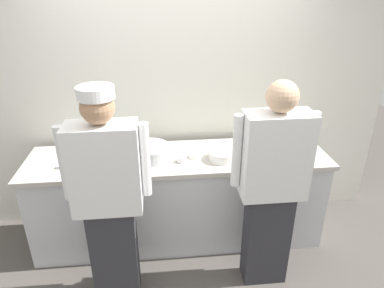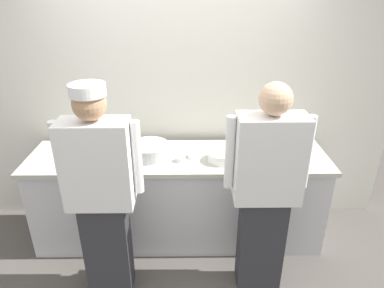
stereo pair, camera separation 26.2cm
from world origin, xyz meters
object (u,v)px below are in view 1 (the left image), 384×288
at_px(squeeze_bottle_primary, 293,137).
at_px(ramekin_red_sauce, 182,159).
at_px(squeeze_bottle_secondary, 119,148).
at_px(plate_stack_front, 299,150).
at_px(ramekin_yellow_sauce, 115,166).
at_px(mixing_bowl_steel, 149,152).
at_px(sheet_tray, 87,160).
at_px(chef_center, 272,185).
at_px(squeeze_bottle_spare, 244,144).
at_px(deli_cup, 269,149).
at_px(ramekin_orange_sauce, 194,155).
at_px(chef_near_left, 108,196).
at_px(plate_stack_rear, 223,155).

xyz_separation_m(squeeze_bottle_primary, ramekin_red_sauce, (-1.08, -0.22, -0.06)).
distance_m(squeeze_bottle_primary, squeeze_bottle_secondary, 1.64).
height_order(plate_stack_front, ramekin_red_sauce, plate_stack_front).
bearing_deg(ramekin_yellow_sauce, squeeze_bottle_primary, 9.99).
bearing_deg(mixing_bowl_steel, squeeze_bottle_secondary, 169.52).
distance_m(sheet_tray, squeeze_bottle_primary, 1.91).
distance_m(chef_center, plate_stack_front, 0.67).
xyz_separation_m(chef_center, ramekin_yellow_sauce, (-1.22, 0.42, 0.00)).
xyz_separation_m(squeeze_bottle_secondary, ramekin_yellow_sauce, (-0.01, -0.22, -0.07)).
bearing_deg(squeeze_bottle_primary, squeeze_bottle_spare, -168.81).
bearing_deg(deli_cup, ramekin_red_sauce, -175.05).
height_order(chef_center, deli_cup, chef_center).
distance_m(squeeze_bottle_primary, squeeze_bottle_spare, 0.51).
height_order(ramekin_yellow_sauce, ramekin_orange_sauce, ramekin_yellow_sauce).
relative_size(sheet_tray, ramekin_orange_sauce, 4.16).
xyz_separation_m(chef_near_left, ramekin_orange_sauce, (0.69, 0.61, -0.01)).
height_order(chef_center, squeeze_bottle_secondary, chef_center).
bearing_deg(mixing_bowl_steel, ramekin_red_sauce, -20.36).
xyz_separation_m(ramekin_yellow_sauce, ramekin_orange_sauce, (0.68, 0.14, -0.01)).
bearing_deg(plate_stack_rear, squeeze_bottle_secondary, 170.66).
bearing_deg(ramekin_orange_sauce, mixing_bowl_steel, 175.78).
height_order(sheet_tray, ramekin_orange_sauce, ramekin_orange_sauce).
height_order(sheet_tray, deli_cup, deli_cup).
relative_size(chef_center, ramekin_red_sauce, 20.25).
xyz_separation_m(chef_near_left, deli_cup, (1.37, 0.60, 0.01)).
bearing_deg(plate_stack_front, squeeze_bottle_spare, 169.22).
distance_m(squeeze_bottle_spare, ramekin_yellow_sauce, 1.17).
distance_m(chef_center, ramekin_yellow_sauce, 1.29).
distance_m(plate_stack_front, squeeze_bottle_spare, 0.49).
bearing_deg(sheet_tray, deli_cup, -1.07).
bearing_deg(chef_center, squeeze_bottle_secondary, 151.78).
relative_size(chef_near_left, squeeze_bottle_secondary, 9.22).
relative_size(chef_near_left, mixing_bowl_steel, 4.78).
bearing_deg(squeeze_bottle_primary, mixing_bowl_steel, -175.02).
xyz_separation_m(mixing_bowl_steel, ramekin_red_sauce, (0.28, -0.11, -0.03)).
height_order(squeeze_bottle_primary, squeeze_bottle_secondary, squeeze_bottle_secondary).
xyz_separation_m(sheet_tray, ramekin_yellow_sauce, (0.26, -0.17, 0.01)).
bearing_deg(mixing_bowl_steel, ramekin_yellow_sauce, -148.93).
relative_size(plate_stack_rear, ramekin_yellow_sauce, 2.87).
distance_m(mixing_bowl_steel, deli_cup, 1.09).
height_order(mixing_bowl_steel, ramekin_orange_sauce, mixing_bowl_steel).
bearing_deg(plate_stack_front, ramekin_orange_sauce, 177.46).
bearing_deg(chef_near_left, squeeze_bottle_spare, 29.63).
height_order(mixing_bowl_steel, squeeze_bottle_secondary, squeeze_bottle_secondary).
bearing_deg(deli_cup, ramekin_yellow_sauce, -174.34).
distance_m(ramekin_red_sauce, ramekin_yellow_sauce, 0.57).
distance_m(plate_stack_rear, sheet_tray, 1.19).
relative_size(sheet_tray, squeeze_bottle_spare, 2.51).
distance_m(plate_stack_front, deli_cup, 0.27).
bearing_deg(ramekin_red_sauce, plate_stack_rear, 0.68).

